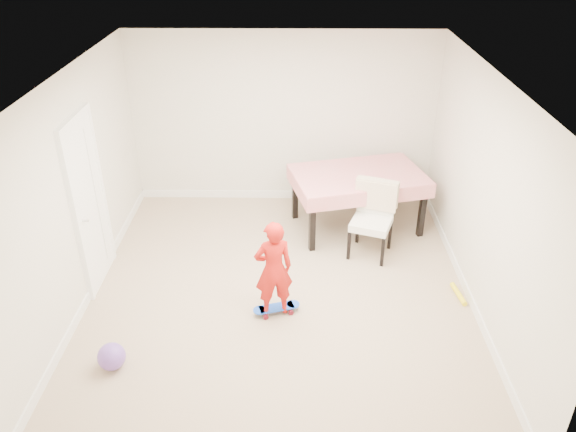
{
  "coord_description": "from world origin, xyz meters",
  "views": [
    {
      "loc": [
        0.18,
        -5.44,
        4.11
      ],
      "look_at": [
        0.1,
        0.2,
        0.95
      ],
      "focal_mm": 35.0,
      "sensor_mm": 36.0,
      "label": 1
    }
  ],
  "objects_px": {
    "dining_table": "(357,200)",
    "child": "(274,272)",
    "dining_chair": "(371,221)",
    "balloon": "(112,357)",
    "skateboard": "(277,310)"
  },
  "relations": [
    {
      "from": "dining_table",
      "to": "dining_chair",
      "type": "relative_size",
      "value": 1.77
    },
    {
      "from": "dining_table",
      "to": "balloon",
      "type": "relative_size",
      "value": 6.34
    },
    {
      "from": "dining_chair",
      "to": "balloon",
      "type": "bearing_deg",
      "value": -122.66
    },
    {
      "from": "dining_table",
      "to": "skateboard",
      "type": "distance_m",
      "value": 2.29
    },
    {
      "from": "dining_table",
      "to": "balloon",
      "type": "bearing_deg",
      "value": -147.88
    },
    {
      "from": "dining_table",
      "to": "child",
      "type": "distance_m",
      "value": 2.3
    },
    {
      "from": "balloon",
      "to": "dining_chair",
      "type": "bearing_deg",
      "value": 37.19
    },
    {
      "from": "dining_chair",
      "to": "skateboard",
      "type": "bearing_deg",
      "value": -113.51
    },
    {
      "from": "dining_chair",
      "to": "skateboard",
      "type": "relative_size",
      "value": 1.85
    },
    {
      "from": "child",
      "to": "balloon",
      "type": "bearing_deg",
      "value": 13.07
    },
    {
      "from": "dining_table",
      "to": "child",
      "type": "relative_size",
      "value": 1.51
    },
    {
      "from": "dining_chair",
      "to": "skateboard",
      "type": "xyz_separation_m",
      "value": [
        -1.2,
        -1.25,
        -0.46
      ]
    },
    {
      "from": "dining_chair",
      "to": "balloon",
      "type": "xyz_separation_m",
      "value": [
        -2.82,
        -2.14,
        -0.36
      ]
    },
    {
      "from": "dining_chair",
      "to": "child",
      "type": "height_order",
      "value": "child"
    },
    {
      "from": "skateboard",
      "to": "dining_table",
      "type": "bearing_deg",
      "value": 44.86
    }
  ]
}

